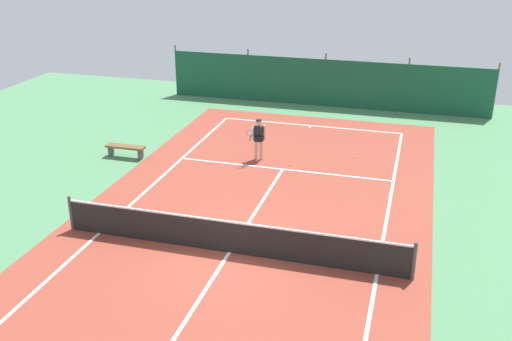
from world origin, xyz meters
TOP-DOWN VIEW (x-y plane):
  - ground_plane at (0.00, 0.00)m, footprint 36.00×36.00m
  - court_surface at (0.00, 0.00)m, footprint 11.02×26.60m
  - tennis_net at (0.00, 0.00)m, footprint 10.12×0.10m
  - back_fence at (-0.00, 15.82)m, footprint 16.30×0.98m
  - tennis_player at (-1.17, 7.15)m, footprint 0.64×0.80m
  - tennis_ball_near_player at (0.18, 6.89)m, footprint 0.07×0.07m
  - tennis_ball_midcourt at (2.47, 8.36)m, footprint 0.07×0.07m
  - parked_car at (1.23, 17.94)m, footprint 2.08×4.23m
  - courtside_bench at (-6.31, 5.93)m, footprint 1.60×0.40m

SIDE VIEW (x-z plane):
  - ground_plane at x=0.00m, z-range 0.00..0.00m
  - court_surface at x=0.00m, z-range 0.00..0.01m
  - tennis_ball_near_player at x=0.18m, z-range 0.00..0.07m
  - tennis_ball_midcourt at x=2.47m, z-range 0.00..0.07m
  - courtside_bench at x=-6.31m, z-range 0.13..0.62m
  - tennis_net at x=0.00m, z-range -0.04..1.06m
  - back_fence at x=0.00m, z-range -0.68..2.02m
  - parked_car at x=1.23m, z-range 0.00..1.68m
  - tennis_player at x=-1.17m, z-range 0.14..1.78m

